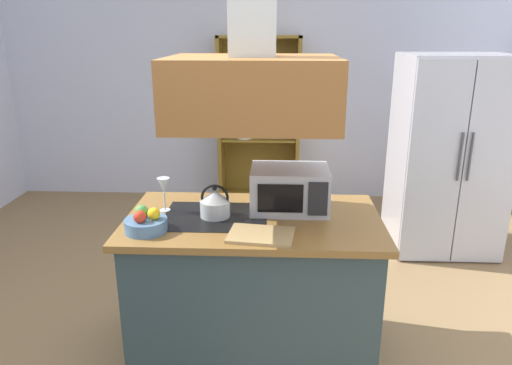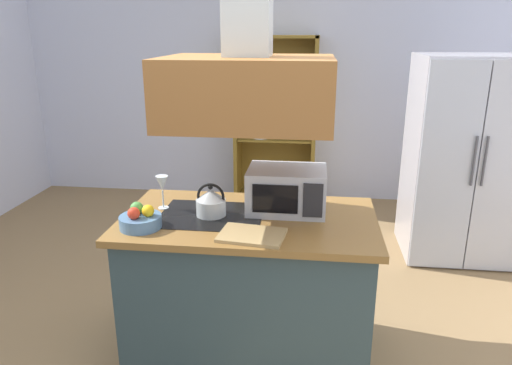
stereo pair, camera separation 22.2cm
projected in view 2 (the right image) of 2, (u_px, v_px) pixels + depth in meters
The scene contains 11 objects.
ground_plane at pixel (240, 343), 3.08m from camera, with size 7.80×7.80×0.00m, color olive.
wall_back at pixel (278, 83), 5.50m from camera, with size 6.00×0.12×2.70m, color silver.
kitchen_island at pixel (249, 285), 2.90m from camera, with size 1.48×0.85×0.90m.
range_hood at pixel (248, 69), 2.50m from camera, with size 0.90×0.70×1.25m.
refrigerator at pixel (463, 159), 4.09m from camera, with size 0.90×0.77×1.75m.
dish_cabinet at pixel (275, 130), 5.45m from camera, with size 0.91×0.40×1.89m.
kettle at pixel (211, 202), 2.76m from camera, with size 0.17×0.17×0.20m.
cutting_board at pixel (252, 235), 2.50m from camera, with size 0.34×0.24×0.02m, color tan.
microwave at pixel (287, 190), 2.83m from camera, with size 0.46×0.35×0.26m.
wine_glass_on_counter at pixel (162, 185), 2.85m from camera, with size 0.08×0.08×0.21m.
fruit_bowl at pixel (140, 219), 2.60m from camera, with size 0.23×0.23×0.14m.
Camera 2 is at (0.42, -2.58, 1.94)m, focal length 33.33 mm.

